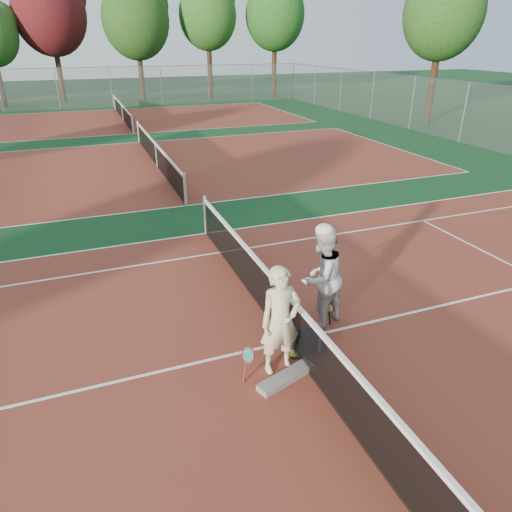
{
  "coord_description": "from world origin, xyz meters",
  "views": [
    {
      "loc": [
        -2.93,
        -6.15,
        4.97
      ],
      "look_at": [
        0.0,
        1.54,
        1.05
      ],
      "focal_mm": 32.0,
      "sensor_mm": 36.0,
      "label": 1
    }
  ],
  "objects_px": {
    "sports_bag_purple": "(318,342)",
    "player_a": "(280,321)",
    "racket_red": "(248,364)",
    "racket_black_held": "(328,314)",
    "racket_spare": "(291,354)",
    "player_b": "(321,277)",
    "water_bottle": "(320,343)",
    "net_main": "(287,318)",
    "sports_bag_navy": "(308,341)"
  },
  "relations": [
    {
      "from": "sports_bag_navy",
      "to": "water_bottle",
      "type": "bearing_deg",
      "value": -37.96
    },
    {
      "from": "racket_red",
      "to": "sports_bag_purple",
      "type": "bearing_deg",
      "value": -23.45
    },
    {
      "from": "player_a",
      "to": "water_bottle",
      "type": "xyz_separation_m",
      "value": [
        0.86,
        0.19,
        -0.79
      ]
    },
    {
      "from": "net_main",
      "to": "sports_bag_navy",
      "type": "distance_m",
      "value": 0.55
    },
    {
      "from": "player_b",
      "to": "water_bottle",
      "type": "xyz_separation_m",
      "value": [
        -0.39,
        -0.79,
        -0.84
      ]
    },
    {
      "from": "racket_red",
      "to": "water_bottle",
      "type": "height_order",
      "value": "racket_red"
    },
    {
      "from": "racket_red",
      "to": "net_main",
      "type": "bearing_deg",
      "value": -1.31
    },
    {
      "from": "player_b",
      "to": "racket_spare",
      "type": "distance_m",
      "value": 1.51
    },
    {
      "from": "racket_spare",
      "to": "water_bottle",
      "type": "height_order",
      "value": "water_bottle"
    },
    {
      "from": "racket_red",
      "to": "player_b",
      "type": "bearing_deg",
      "value": -6.11
    },
    {
      "from": "player_b",
      "to": "sports_bag_purple",
      "type": "distance_m",
      "value": 1.19
    },
    {
      "from": "net_main",
      "to": "player_b",
      "type": "relative_size",
      "value": 5.53
    },
    {
      "from": "player_b",
      "to": "racket_red",
      "type": "bearing_deg",
      "value": 8.08
    },
    {
      "from": "player_a",
      "to": "racket_spare",
      "type": "relative_size",
      "value": 3.12
    },
    {
      "from": "racket_black_held",
      "to": "sports_bag_navy",
      "type": "bearing_deg",
      "value": 3.68
    },
    {
      "from": "racket_black_held",
      "to": "racket_spare",
      "type": "height_order",
      "value": "racket_black_held"
    },
    {
      "from": "sports_bag_purple",
      "to": "player_a",
      "type": "bearing_deg",
      "value": -163.08
    },
    {
      "from": "racket_red",
      "to": "sports_bag_purple",
      "type": "height_order",
      "value": "racket_red"
    },
    {
      "from": "racket_red",
      "to": "racket_black_held",
      "type": "relative_size",
      "value": 0.99
    },
    {
      "from": "racket_red",
      "to": "sports_bag_navy",
      "type": "relative_size",
      "value": 1.41
    },
    {
      "from": "sports_bag_purple",
      "to": "water_bottle",
      "type": "height_order",
      "value": "water_bottle"
    },
    {
      "from": "player_b",
      "to": "racket_spare",
      "type": "xyz_separation_m",
      "value": [
        -0.91,
        -0.74,
        -0.96
      ]
    },
    {
      "from": "sports_bag_navy",
      "to": "sports_bag_purple",
      "type": "distance_m",
      "value": 0.18
    },
    {
      "from": "sports_bag_navy",
      "to": "racket_spare",
      "type": "bearing_deg",
      "value": -169.02
    },
    {
      "from": "net_main",
      "to": "sports_bag_purple",
      "type": "xyz_separation_m",
      "value": [
        0.46,
        -0.35,
        -0.38
      ]
    },
    {
      "from": "racket_spare",
      "to": "sports_bag_purple",
      "type": "xyz_separation_m",
      "value": [
        0.53,
        0.02,
        0.1
      ]
    },
    {
      "from": "racket_red",
      "to": "sports_bag_navy",
      "type": "height_order",
      "value": "racket_red"
    },
    {
      "from": "racket_spare",
      "to": "sports_bag_navy",
      "type": "height_order",
      "value": "sports_bag_navy"
    },
    {
      "from": "sports_bag_navy",
      "to": "sports_bag_purple",
      "type": "xyz_separation_m",
      "value": [
        0.17,
        -0.05,
        -0.03
      ]
    },
    {
      "from": "net_main",
      "to": "player_b",
      "type": "distance_m",
      "value": 1.04
    },
    {
      "from": "racket_red",
      "to": "racket_black_held",
      "type": "distance_m",
      "value": 2.06
    },
    {
      "from": "racket_red",
      "to": "racket_spare",
      "type": "bearing_deg",
      "value": -17.87
    },
    {
      "from": "net_main",
      "to": "sports_bag_navy",
      "type": "relative_size",
      "value": 26.68
    },
    {
      "from": "racket_red",
      "to": "sports_bag_navy",
      "type": "distance_m",
      "value": 1.32
    },
    {
      "from": "racket_red",
      "to": "racket_spare",
      "type": "distance_m",
      "value": 0.99
    },
    {
      "from": "racket_spare",
      "to": "water_bottle",
      "type": "relative_size",
      "value": 2.0
    },
    {
      "from": "net_main",
      "to": "racket_spare",
      "type": "distance_m",
      "value": 0.61
    },
    {
      "from": "racket_black_held",
      "to": "sports_bag_purple",
      "type": "xyz_separation_m",
      "value": [
        -0.46,
        -0.51,
        -0.16
      ]
    },
    {
      "from": "sports_bag_navy",
      "to": "player_a",
      "type": "bearing_deg",
      "value": -155.69
    },
    {
      "from": "net_main",
      "to": "sports_bag_purple",
      "type": "distance_m",
      "value": 0.7
    },
    {
      "from": "racket_red",
      "to": "racket_spare",
      "type": "relative_size",
      "value": 0.97
    },
    {
      "from": "player_a",
      "to": "sports_bag_purple",
      "type": "distance_m",
      "value": 1.21
    },
    {
      "from": "sports_bag_purple",
      "to": "player_b",
      "type": "bearing_deg",
      "value": 62.0
    },
    {
      "from": "racket_red",
      "to": "sports_bag_purple",
      "type": "distance_m",
      "value": 1.47
    },
    {
      "from": "player_b",
      "to": "racket_red",
      "type": "xyz_separation_m",
      "value": [
        -1.81,
        -1.03,
        -0.7
      ]
    },
    {
      "from": "sports_bag_navy",
      "to": "net_main",
      "type": "bearing_deg",
      "value": 133.52
    },
    {
      "from": "racket_black_held",
      "to": "water_bottle",
      "type": "bearing_deg",
      "value": 19.0
    },
    {
      "from": "player_a",
      "to": "racket_red",
      "type": "relative_size",
      "value": 3.23
    },
    {
      "from": "player_b",
      "to": "sports_bag_purple",
      "type": "height_order",
      "value": "player_b"
    },
    {
      "from": "net_main",
      "to": "racket_red",
      "type": "relative_size",
      "value": 18.88
    }
  ]
}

